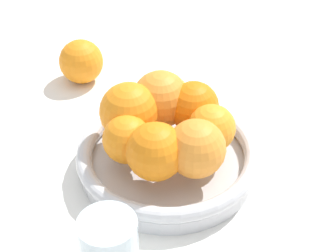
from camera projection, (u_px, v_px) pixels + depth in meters
ground_plane at (168, 170)px, 0.80m from camera, size 4.00×4.00×0.00m
fruit_bowl at (168, 159)px, 0.79m from camera, size 0.26×0.26×0.04m
orange_pile at (165, 124)px, 0.75m from camera, size 0.18×0.20×0.08m
stray_orange at (81, 61)px, 0.96m from camera, size 0.08×0.08×0.08m
drinking_glass at (109, 251)px, 0.63m from camera, size 0.07×0.07×0.09m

